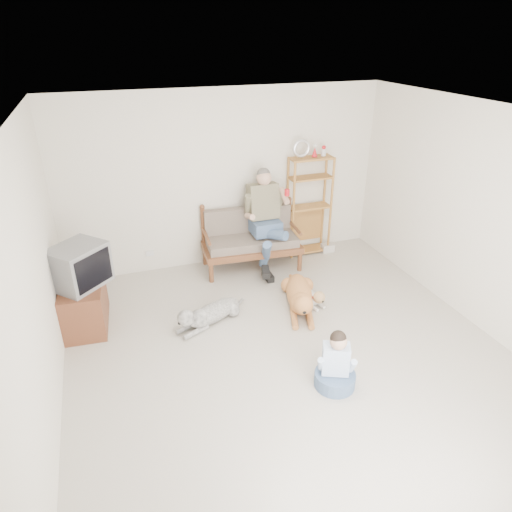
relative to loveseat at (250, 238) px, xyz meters
name	(u,v)px	position (x,y,z in m)	size (l,w,h in m)	color
floor	(293,360)	(-0.28, -2.39, -0.49)	(5.50, 5.50, 0.00)	beige
ceiling	(304,120)	(-0.28, -2.39, 2.21)	(5.50, 5.50, 0.00)	white
wall_back	(225,180)	(-0.28, 0.36, 0.86)	(5.00, 5.00, 0.00)	beige
wall_left	(31,298)	(-2.78, -2.39, 0.86)	(5.50, 5.50, 0.00)	beige
wall_right	(492,225)	(2.22, -2.39, 0.86)	(5.50, 5.50, 0.00)	beige
loveseat	(250,238)	(0.00, 0.00, 0.00)	(1.55, 0.81, 0.95)	brown
man	(267,227)	(0.19, -0.22, 0.24)	(0.60, 0.86, 1.39)	#4C638C
etagere	(309,205)	(1.07, 0.16, 0.35)	(0.73, 0.32, 1.92)	#B27B38
book_stack	(328,248)	(1.42, 0.06, -0.42)	(0.20, 0.15, 0.13)	silver
tv_stand	(84,304)	(-2.50, -0.86, -0.19)	(0.57, 0.94, 0.60)	brown
crt_tv	(79,266)	(-2.47, -0.89, 0.37)	(0.79, 0.79, 0.52)	slate
wall_outlet	(150,253)	(-1.53, 0.34, -0.19)	(0.12, 0.02, 0.08)	silver
golden_retriever	(300,296)	(0.25, -1.39, -0.31)	(0.64, 1.37, 0.43)	#C57A44
shaggy_dog	(208,314)	(-1.03, -1.35, -0.34)	(1.07, 0.61, 0.35)	silver
terrier	(310,296)	(0.43, -1.34, -0.37)	(0.32, 0.69, 0.26)	beige
child	(336,366)	(-0.02, -2.90, -0.24)	(0.44, 0.44, 0.69)	#4C638C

